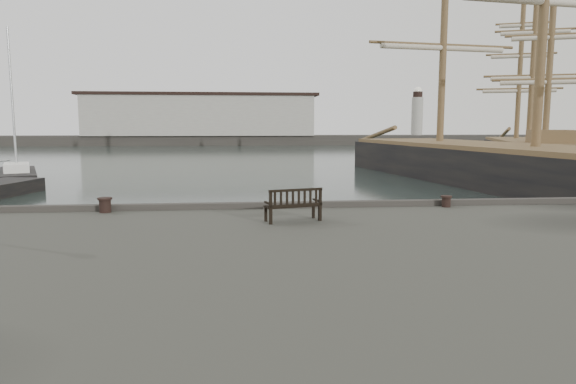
{
  "coord_description": "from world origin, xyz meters",
  "views": [
    {
      "loc": [
        -0.52,
        -15.93,
        4.13
      ],
      "look_at": [
        1.0,
        -0.5,
        2.1
      ],
      "focal_mm": 32.0,
      "sensor_mm": 36.0,
      "label": 1
    }
  ],
  "objects_px": {
    "bench": "(293,211)",
    "bollard_left": "(105,205)",
    "tall_ship_main": "(534,178)",
    "tall_ship_far": "(527,158)",
    "bollard_right": "(446,201)",
    "yacht_d": "(18,178)"
  },
  "relations": [
    {
      "from": "tall_ship_main",
      "to": "bollard_left",
      "type": "bearing_deg",
      "value": -154.02
    },
    {
      "from": "tall_ship_far",
      "to": "bollard_right",
      "type": "bearing_deg",
      "value": -103.08
    },
    {
      "from": "bollard_right",
      "to": "tall_ship_main",
      "type": "xyz_separation_m",
      "value": [
        12.33,
        15.54,
        -0.96
      ]
    },
    {
      "from": "bench",
      "to": "bollard_right",
      "type": "bearing_deg",
      "value": 5.72
    },
    {
      "from": "yacht_d",
      "to": "bollard_right",
      "type": "bearing_deg",
      "value": -68.11
    },
    {
      "from": "bollard_left",
      "to": "tall_ship_far",
      "type": "distance_m",
      "value": 48.56
    },
    {
      "from": "bollard_left",
      "to": "bollard_right",
      "type": "distance_m",
      "value": 10.46
    },
    {
      "from": "bollard_left",
      "to": "bollard_right",
      "type": "relative_size",
      "value": 1.24
    },
    {
      "from": "tall_ship_far",
      "to": "yacht_d",
      "type": "bearing_deg",
      "value": -145.97
    },
    {
      "from": "bollard_left",
      "to": "yacht_d",
      "type": "height_order",
      "value": "yacht_d"
    },
    {
      "from": "bench",
      "to": "bollard_left",
      "type": "distance_m",
      "value": 5.73
    },
    {
      "from": "bench",
      "to": "tall_ship_far",
      "type": "distance_m",
      "value": 46.5
    },
    {
      "from": "bollard_left",
      "to": "tall_ship_main",
      "type": "height_order",
      "value": "tall_ship_main"
    },
    {
      "from": "tall_ship_main",
      "to": "bench",
      "type": "bearing_deg",
      "value": -143.19
    },
    {
      "from": "bench",
      "to": "bollard_right",
      "type": "height_order",
      "value": "bench"
    },
    {
      "from": "bench",
      "to": "bollard_left",
      "type": "xyz_separation_m",
      "value": [
        -5.39,
        1.94,
        -0.06
      ]
    },
    {
      "from": "bollard_left",
      "to": "tall_ship_far",
      "type": "relative_size",
      "value": 0.02
    },
    {
      "from": "bench",
      "to": "tall_ship_far",
      "type": "relative_size",
      "value": 0.06
    },
    {
      "from": "bench",
      "to": "yacht_d",
      "type": "bearing_deg",
      "value": 109.08
    },
    {
      "from": "bollard_left",
      "to": "tall_ship_far",
      "type": "xyz_separation_m",
      "value": [
        33.77,
        34.88,
        -1.01
      ]
    },
    {
      "from": "bollard_left",
      "to": "yacht_d",
      "type": "xyz_separation_m",
      "value": [
        -12.25,
        23.95,
        -1.55
      ]
    },
    {
      "from": "bollard_right",
      "to": "tall_ship_far",
      "type": "height_order",
      "value": "tall_ship_far"
    }
  ]
}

